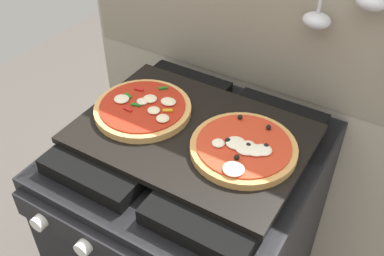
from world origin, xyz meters
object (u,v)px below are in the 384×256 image
pizza_right (243,149)px  baking_tray (192,134)px  stove (192,248)px  pizza_left (142,109)px

pizza_right → baking_tray: bearing=177.9°
stove → pizza_right: size_ratio=3.72×
pizza_left → pizza_right: bearing=-0.5°
stove → pizza_left: bearing=-179.7°
baking_tray → pizza_left: pizza_left is taller
baking_tray → pizza_left: size_ratio=2.23×
pizza_left → pizza_right: size_ratio=1.00×
stove → pizza_left: 0.50m
stove → pizza_left: pizza_left is taller
pizza_left → pizza_right: pizza_right is taller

